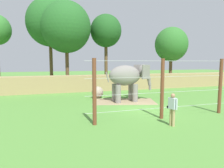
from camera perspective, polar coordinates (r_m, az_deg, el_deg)
ground_plane at (r=14.00m, az=9.46°, el=-7.15°), size 120.00×120.00×0.00m
dirt_patch at (r=16.62m, az=3.34°, el=-4.94°), size 5.62×4.08×0.01m
embankment_wall at (r=23.19m, az=-1.86°, el=0.43°), size 36.00×1.80×1.75m
elephant at (r=16.46m, az=4.69°, el=1.97°), size 4.09×1.72×3.03m
enrichment_ball at (r=18.13m, az=-4.11°, el=-2.34°), size 1.04×1.04×1.04m
cable_fence at (r=11.77m, az=14.35°, el=-1.29°), size 9.07×0.21×3.43m
zookeeper at (r=10.61m, az=16.76°, el=-6.54°), size 0.33×0.57×1.67m
tree_far_left at (r=28.40m, az=-1.73°, el=14.71°), size 4.23×4.23×9.69m
tree_left_of_centre at (r=29.50m, az=16.44°, el=10.66°), size 4.49×4.49×8.01m
tree_behind_wall at (r=26.32m, az=-12.83°, el=15.41°), size 6.03×6.03×10.67m
tree_right_of_centre at (r=29.11m, az=-17.20°, el=16.32°), size 6.10×6.10×11.68m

